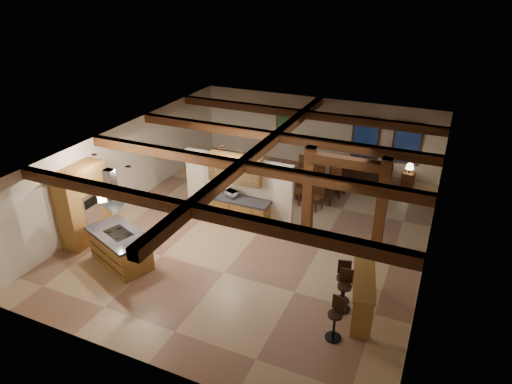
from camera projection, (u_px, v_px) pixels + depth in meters
ground at (260, 230)px, 14.65m from camera, size 12.00×12.00×0.00m
room_walls at (260, 180)px, 13.86m from camera, size 12.00×12.00×12.00m
ceiling_beams at (260, 150)px, 13.42m from camera, size 10.00×12.00×0.28m
timber_posts at (345, 189)px, 13.37m from camera, size 2.50×0.30×2.90m
partition_wall at (238, 188)px, 14.93m from camera, size 3.80×0.18×2.20m
pantry_cabinet at (83, 205)px, 13.68m from camera, size 0.67×1.60×2.40m
back_counter at (233, 210)px, 14.89m from camera, size 2.50×0.66×0.94m
upper_display_cabinet at (235, 169)px, 14.45m from camera, size 1.80×0.36×0.95m
range_hood at (114, 208)px, 12.28m from camera, size 1.10×1.10×1.40m
back_windows at (386, 141)px, 17.83m from camera, size 2.70×0.07×1.70m
framed_art at (283, 122)px, 19.30m from camera, size 0.65×0.05×0.85m
recessed_cans at (149, 156)px, 12.71m from camera, size 3.16×2.46×0.03m
kitchen_island at (121, 248)px, 12.84m from camera, size 2.27×1.74×1.00m
dining_table at (311, 187)px, 16.71m from camera, size 2.10×1.27×0.71m
sofa at (361, 170)px, 18.18m from camera, size 2.36×1.01×0.68m
microwave at (232, 194)px, 14.65m from camera, size 0.47×0.40×0.22m
bar_counter at (363, 287)px, 10.92m from camera, size 0.91×2.10×1.07m
side_table at (408, 179)px, 17.55m from camera, size 0.50×0.50×0.53m
table_lamp at (410, 167)px, 17.32m from camera, size 0.30×0.30×0.36m
bar_stool_a at (336, 318)px, 10.20m from camera, size 0.38×0.39×1.08m
bar_stool_b at (344, 290)px, 11.07m from camera, size 0.38×0.38×1.10m
bar_stool_c at (343, 282)px, 11.34m from camera, size 0.40×0.41×1.12m
dining_chairs at (311, 180)px, 16.58m from camera, size 2.40×2.40×1.24m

